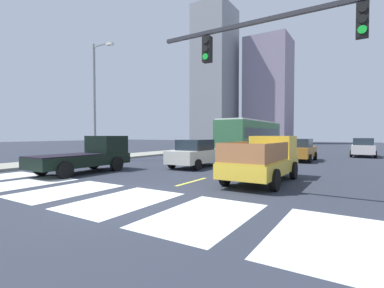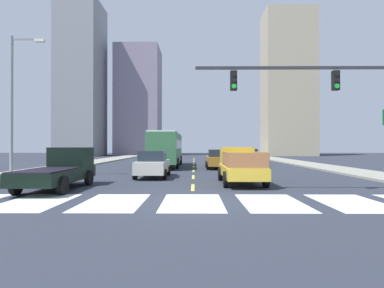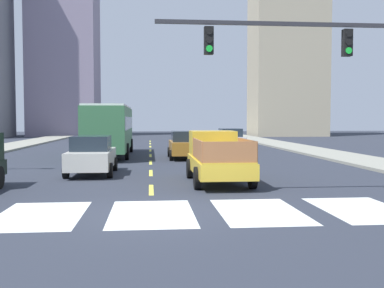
% 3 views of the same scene
% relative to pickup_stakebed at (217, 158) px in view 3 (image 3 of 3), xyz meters
% --- Properties ---
extents(ground_plane, '(160.00, 160.00, 0.00)m').
position_rel_pickup_stakebed_xyz_m(ground_plane, '(-2.59, -5.92, -0.94)').
color(ground_plane, '#292E3A').
extents(sidewalk_right, '(3.39, 110.00, 0.15)m').
position_rel_pickup_stakebed_xyz_m(sidewalk_right, '(9.59, 12.08, -0.86)').
color(sidewalk_right, gray).
rests_on(sidewalk_right, ground).
extents(crosswalk_stripe_2, '(2.17, 3.59, 0.01)m').
position_rel_pickup_stakebed_xyz_m(crosswalk_stripe_2, '(-5.44, -5.92, -0.93)').
color(crosswalk_stripe_2, silver).
rests_on(crosswalk_stripe_2, ground).
extents(crosswalk_stripe_3, '(2.17, 3.59, 0.01)m').
position_rel_pickup_stakebed_xyz_m(crosswalk_stripe_3, '(-2.59, -5.92, -0.93)').
color(crosswalk_stripe_3, silver).
rests_on(crosswalk_stripe_3, ground).
extents(crosswalk_stripe_4, '(2.17, 3.59, 0.01)m').
position_rel_pickup_stakebed_xyz_m(crosswalk_stripe_4, '(0.27, -5.92, -0.93)').
color(crosswalk_stripe_4, silver).
rests_on(crosswalk_stripe_4, ground).
extents(crosswalk_stripe_5, '(2.17, 3.59, 0.01)m').
position_rel_pickup_stakebed_xyz_m(crosswalk_stripe_5, '(3.12, -5.92, -0.93)').
color(crosswalk_stripe_5, silver).
rests_on(crosswalk_stripe_5, ground).
extents(lane_dash_0, '(0.16, 2.40, 0.01)m').
position_rel_pickup_stakebed_xyz_m(lane_dash_0, '(-2.59, -1.92, -0.93)').
color(lane_dash_0, '#D5D146').
rests_on(lane_dash_0, ground).
extents(lane_dash_1, '(0.16, 2.40, 0.01)m').
position_rel_pickup_stakebed_xyz_m(lane_dash_1, '(-2.59, 3.08, -0.93)').
color(lane_dash_1, '#D5D146').
rests_on(lane_dash_1, ground).
extents(lane_dash_2, '(0.16, 2.40, 0.01)m').
position_rel_pickup_stakebed_xyz_m(lane_dash_2, '(-2.59, 8.08, -0.93)').
color(lane_dash_2, '#D5D146').
rests_on(lane_dash_2, ground).
extents(lane_dash_3, '(0.16, 2.40, 0.01)m').
position_rel_pickup_stakebed_xyz_m(lane_dash_3, '(-2.59, 13.08, -0.93)').
color(lane_dash_3, '#D5D146').
rests_on(lane_dash_3, ground).
extents(lane_dash_4, '(0.16, 2.40, 0.01)m').
position_rel_pickup_stakebed_xyz_m(lane_dash_4, '(-2.59, 18.08, -0.93)').
color(lane_dash_4, '#D5D146').
rests_on(lane_dash_4, ground).
extents(lane_dash_5, '(0.16, 2.40, 0.01)m').
position_rel_pickup_stakebed_xyz_m(lane_dash_5, '(-2.59, 23.08, -0.93)').
color(lane_dash_5, '#D5D146').
rests_on(lane_dash_5, ground).
extents(lane_dash_6, '(0.16, 2.40, 0.01)m').
position_rel_pickup_stakebed_xyz_m(lane_dash_6, '(-2.59, 28.08, -0.93)').
color(lane_dash_6, '#D5D146').
rests_on(lane_dash_6, ground).
extents(lane_dash_7, '(0.16, 2.40, 0.01)m').
position_rel_pickup_stakebed_xyz_m(lane_dash_7, '(-2.59, 33.08, -0.93)').
color(lane_dash_7, '#D5D146').
rests_on(lane_dash_7, ground).
extents(pickup_stakebed, '(2.18, 5.20, 1.96)m').
position_rel_pickup_stakebed_xyz_m(pickup_stakebed, '(0.00, 0.00, 0.00)').
color(pickup_stakebed, gold).
rests_on(pickup_stakebed, ground).
extents(city_bus, '(2.72, 10.80, 3.32)m').
position_rel_pickup_stakebed_xyz_m(city_bus, '(-5.25, 12.91, 1.02)').
color(city_bus, '#366D44').
rests_on(city_bus, ground).
extents(sedan_near_right, '(2.02, 4.40, 1.72)m').
position_rel_pickup_stakebed_xyz_m(sedan_near_right, '(-5.19, 2.76, -0.08)').
color(sedan_near_right, beige).
rests_on(sedan_near_right, ground).
extents(sedan_mid, '(2.02, 4.40, 1.72)m').
position_rel_pickup_stakebed_xyz_m(sedan_mid, '(-0.46, 10.45, -0.08)').
color(sedan_mid, '#A06721').
rests_on(sedan_mid, ground).
extents(sedan_near_left, '(2.02, 4.40, 1.72)m').
position_rel_pickup_stakebed_xyz_m(sedan_near_left, '(3.68, 17.84, -0.08)').
color(sedan_near_left, silver).
rests_on(sedan_near_left, ground).
extents(block_mid_left, '(10.24, 7.39, 30.38)m').
position_rel_pickup_stakebed_xyz_m(block_mid_left, '(17.30, 47.60, 14.25)').
color(block_mid_left, tan).
rests_on(block_mid_left, ground).
extents(block_mid_right, '(9.51, 9.21, 24.09)m').
position_rel_pickup_stakebed_xyz_m(block_mid_right, '(-15.11, 51.87, 11.11)').
color(block_mid_right, gray).
rests_on(block_mid_right, ground).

